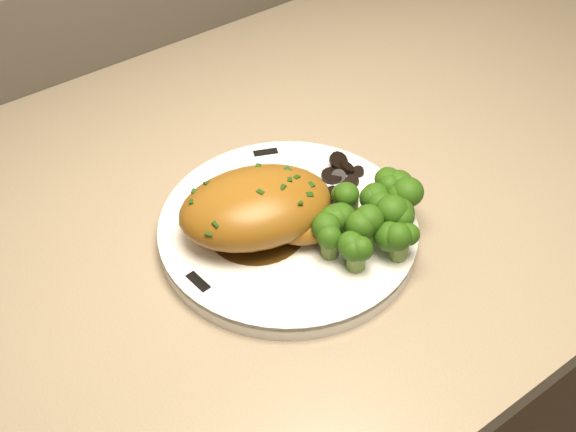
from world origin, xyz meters
TOP-DOWN VIEW (x-y plane):
  - counter at (0.06, 1.67)m, footprint 1.86×0.64m
  - plate at (0.07, 1.61)m, footprint 0.30×0.30m
  - rim_accent_0 at (0.12, 1.71)m, footprint 0.03×0.02m
  - rim_accent_1 at (-0.03, 1.60)m, footprint 0.01×0.03m
  - rim_accent_2 at (0.14, 1.53)m, footprint 0.03×0.02m
  - gravy_pool at (0.05, 1.62)m, footprint 0.09×0.09m
  - chicken_breast at (0.05, 1.62)m, footprint 0.16×0.13m
  - mushroom_pile at (0.13, 1.64)m, footprint 0.08×0.06m
  - broccoli_florets at (0.13, 1.56)m, footprint 0.12×0.09m

SIDE VIEW (x-z plane):
  - counter at x=0.06m, z-range -0.06..0.87m
  - plate at x=0.07m, z-range 0.81..0.82m
  - rim_accent_0 at x=0.12m, z-range 0.82..0.82m
  - rim_accent_1 at x=-0.03m, z-range 0.82..0.82m
  - rim_accent_2 at x=0.14m, z-range 0.82..0.82m
  - gravy_pool at x=0.05m, z-range 0.82..0.82m
  - mushroom_pile at x=0.13m, z-range 0.82..0.84m
  - broccoli_florets at x=0.13m, z-range 0.82..0.86m
  - chicken_breast at x=0.05m, z-range 0.82..0.88m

